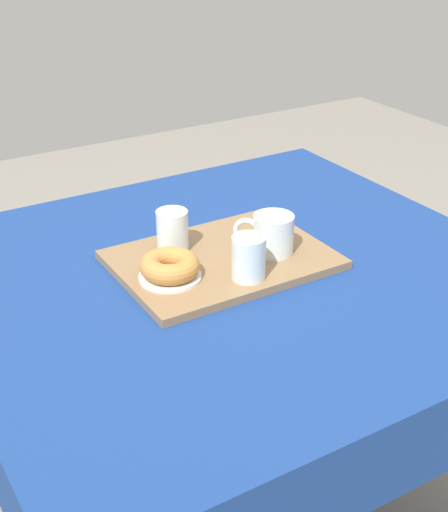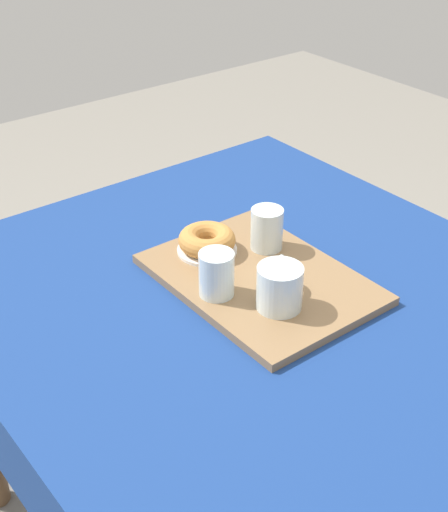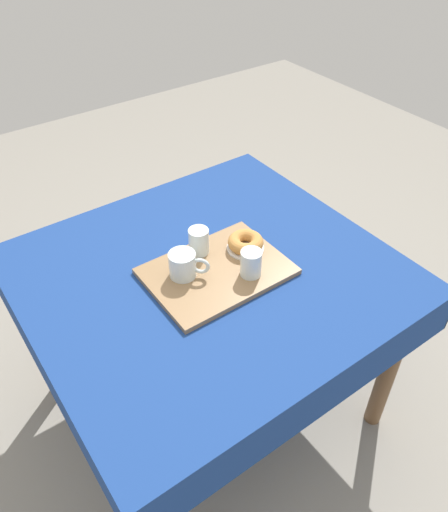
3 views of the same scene
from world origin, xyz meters
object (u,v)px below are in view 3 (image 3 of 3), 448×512
Objects in this scene: serving_tray at (217,271)px; water_glass_near at (199,242)px; sugar_donut_left at (245,242)px; tea_mug_left at (183,265)px; water_glass_far at (251,264)px; dining_table at (209,292)px; donut_plate_left at (245,247)px.

serving_tray is 0.12m from water_glass_near.
tea_mug_left is at bearing -1.70° from sugar_donut_left.
water_glass_far is (-0.07, 0.19, -0.00)m from water_glass_near.
dining_table is 0.12m from serving_tray.
tea_mug_left is (0.09, -0.01, 0.16)m from dining_table.
water_glass_far is (-0.09, 0.11, 0.16)m from dining_table.
sugar_donut_left is at bearing 178.30° from tea_mug_left.
water_glass_near is 1.00× the size of water_glass_far.
tea_mug_left is 0.24m from donut_plate_left.
serving_tray is at bearing 158.67° from tea_mug_left.
water_glass_far is at bearing 133.08° from serving_tray.
tea_mug_left reaches higher than sugar_donut_left.
dining_table is at bearing 173.46° from tea_mug_left.
dining_table is at bearing 1.15° from sugar_donut_left.
serving_tray is 4.03× the size of tea_mug_left.
serving_tray is 3.70× the size of sugar_donut_left.
serving_tray is at bearing 13.10° from donut_plate_left.
dining_table is at bearing -51.43° from water_glass_far.
water_glass_far is at bearing 111.10° from water_glass_near.
serving_tray is 4.95× the size of water_glass_near.
serving_tray is at bearing 13.10° from sugar_donut_left.
donut_plate_left is (-0.24, 0.01, -0.04)m from tea_mug_left.
dining_table is 0.18m from water_glass_near.
water_glass_near is at bearing -146.66° from tea_mug_left.
water_glass_near reaches higher than tea_mug_left.
tea_mug_left is 0.21m from water_glass_far.
dining_table is at bearing -67.30° from serving_tray.
sugar_donut_left is at bearing -166.90° from serving_tray.
water_glass_far is 0.13m from donut_plate_left.
water_glass_near reaches higher than sugar_donut_left.
dining_table is 12.92× the size of water_glass_near.
water_glass_near is at bearing -28.98° from donut_plate_left.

